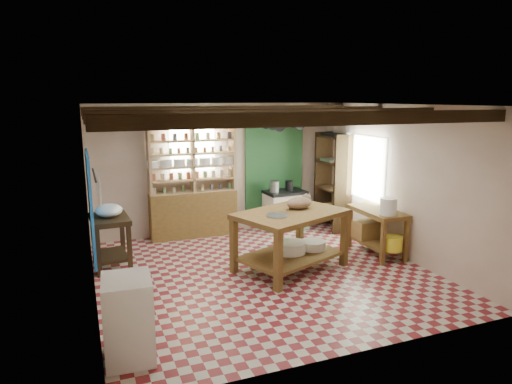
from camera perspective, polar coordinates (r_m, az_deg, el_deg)
name	(u,v)px	position (r m, az deg, el deg)	size (l,w,h in m)	color
floor	(263,273)	(7.30, 0.93, -10.10)	(5.00, 5.00, 0.02)	maroon
ceiling	(264,105)	(6.78, 1.00, 10.83)	(5.00, 5.00, 0.02)	#444449
wall_back	(217,169)	(9.25, -4.91, 2.94)	(5.00, 0.04, 2.60)	beige
wall_front	(356,238)	(4.78, 12.44, -5.67)	(5.00, 0.04, 2.60)	beige
wall_left	(89,206)	(6.43, -20.14, -1.63)	(0.04, 5.00, 2.60)	beige
wall_right	(399,181)	(8.19, 17.39, 1.30)	(0.04, 5.00, 2.60)	beige
ceiling_beams	(264,113)	(6.78, 1.00, 9.82)	(5.00, 3.80, 0.15)	#342312
blue_wall_patch	(91,206)	(7.35, -19.98, -1.61)	(0.04, 1.40, 1.60)	blue
green_wall_patch	(274,168)	(9.65, 2.29, 3.04)	(1.30, 0.04, 2.30)	#215228
window_back	(192,150)	(9.05, -7.97, 5.23)	(0.90, 0.02, 0.80)	silver
window_right	(364,167)	(8.95, 13.36, 3.02)	(0.02, 1.30, 1.20)	silver
utensil_rail	(95,186)	(5.16, -19.49, 0.71)	(0.06, 0.90, 0.28)	black
pot_rack	(283,125)	(9.17, 3.40, 8.42)	(0.86, 0.12, 0.36)	black
shelving_unit	(193,182)	(8.96, -7.92, 1.29)	(1.70, 0.34, 2.20)	tan
tall_rack	(333,182)	(9.57, 9.55, 1.30)	(0.40, 0.86, 2.00)	#342312
work_table	(290,241)	(7.32, 4.31, -6.07)	(1.67, 1.11, 0.95)	brown
stove	(285,210)	(9.58, 3.61, -2.21)	(0.82, 0.56, 0.81)	silver
prep_table	(111,242)	(7.75, -17.68, -5.99)	(0.57, 0.83, 0.84)	#342312
white_cabinet	(128,319)	(5.11, -15.67, -14.98)	(0.49, 0.59, 0.89)	white
right_counter	(377,232)	(8.27, 14.84, -4.84)	(0.56, 1.12, 0.80)	brown
cat	(299,203)	(7.37, 5.43, -1.36)	(0.42, 0.32, 0.19)	#9C785B
steel_tray	(277,216)	(6.90, 2.68, -2.96)	(0.33, 0.33, 0.02)	#AAABB2
basin_large	(290,247)	(7.42, 4.28, -6.90)	(0.51, 0.51, 0.18)	white
basin_small	(313,245)	(7.62, 7.18, -6.60)	(0.40, 0.40, 0.14)	white
kettle_left	(274,186)	(9.35, 2.31, 0.69)	(0.19, 0.19, 0.22)	#AAABB2
kettle_right	(289,186)	(9.52, 4.18, 0.80)	(0.16, 0.16, 0.20)	black
enamel_bowl	(109,210)	(7.61, -17.92, -2.20)	(0.42, 0.42, 0.21)	white
white_bucket	(388,206)	(7.84, 16.20, -1.74)	(0.28, 0.28, 0.28)	white
wicker_basket	(367,229)	(8.52, 13.68, -4.53)	(0.45, 0.36, 0.31)	olive
yellow_tub	(392,243)	(7.95, 16.67, -6.15)	(0.33, 0.33, 0.24)	yellow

